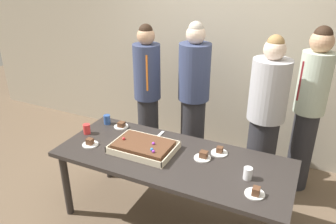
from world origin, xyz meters
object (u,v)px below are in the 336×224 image
plated_slice_far_left (121,125)px  drink_cup_nearest (107,120)px  party_table (172,164)px  plated_slice_near_left (255,193)px  drink_cup_middle (248,173)px  plated_slice_near_right (90,143)px  plated_slice_far_right (203,156)px  sheet_cake (144,147)px  person_striped_tie_right (148,95)px  drink_cup_far_end (87,129)px  person_green_shirt_behind (265,120)px  person_back_corner (309,108)px  person_serving_front (194,98)px  plated_slice_center_front (219,152)px  cake_server_utensil (159,136)px

plated_slice_far_left → drink_cup_nearest: drink_cup_nearest is taller
party_table → drink_cup_nearest: drink_cup_nearest is taller
plated_slice_near_left → drink_cup_middle: 0.20m
drink_cup_middle → plated_slice_near_right: bearing=-175.7°
plated_slice_far_right → sheet_cake: bearing=-168.9°
plated_slice_far_right → person_striped_tie_right: bearing=141.9°
sheet_cake → plated_slice_near_right: bearing=-165.1°
drink_cup_far_end → person_striped_tie_right: (0.24, 0.82, 0.12)m
drink_cup_nearest → person_green_shirt_behind: person_green_shirt_behind is taller
plated_slice_near_right → drink_cup_middle: 1.46m
sheet_cake → person_back_corner: size_ratio=0.32×
sheet_cake → plated_slice_near_right: size_ratio=3.80×
sheet_cake → person_serving_front: (0.10, 0.96, 0.15)m
plated_slice_center_front → drink_cup_nearest: 1.26m
plated_slice_near_left → plated_slice_far_right: size_ratio=1.00×
plated_slice_near_right → person_back_corner: bearing=34.8°
cake_server_utensil → person_serving_front: person_serving_front is taller
plated_slice_near_left → person_back_corner: (0.24, 1.32, 0.20)m
person_back_corner → sheet_cake: bearing=0.0°
drink_cup_nearest → cake_server_utensil: drink_cup_nearest is taller
person_green_shirt_behind → drink_cup_nearest: bearing=-23.0°
party_table → plated_slice_near_left: plated_slice_near_left is taller
person_back_corner → plated_slice_far_right: bearing=12.3°
plated_slice_far_right → cake_server_utensil: bearing=159.7°
sheet_cake → drink_cup_far_end: bearing=176.6°
plated_slice_far_left → party_table: bearing=-22.0°
person_green_shirt_behind → sheet_cake: bearing=0.0°
plated_slice_near_right → person_serving_front: bearing=61.0°
plated_slice_near_right → person_striped_tie_right: person_striped_tie_right is taller
plated_slice_near_right → plated_slice_far_right: 1.06m
person_serving_front → person_green_shirt_behind: 0.85m
plated_slice_near_left → drink_cup_middle: size_ratio=1.50×
party_table → person_back_corner: size_ratio=1.18×
plated_slice_near_right → drink_cup_middle: (1.46, 0.11, 0.03)m
drink_cup_nearest → cake_server_utensil: bearing=-0.5°
sheet_cake → cake_server_utensil: bearing=89.6°
plated_slice_near_left → person_green_shirt_behind: size_ratio=0.09×
person_striped_tie_right → person_back_corner: person_back_corner is taller
plated_slice_far_left → person_serving_front: (0.54, 0.66, 0.17)m
sheet_cake → person_back_corner: person_back_corner is taller
plated_slice_center_front → plated_slice_far_right: bearing=-126.6°
party_table → person_striped_tie_right: bearing=129.9°
plated_slice_center_front → drink_cup_nearest: size_ratio=1.50×
plated_slice_center_front → person_striped_tie_right: bearing=150.1°
plated_slice_near_left → plated_slice_far_right: 0.60m
party_table → cake_server_utensil: (-0.28, 0.29, 0.08)m
plated_slice_near_left → person_serving_front: size_ratio=0.09×
plated_slice_far_left → person_green_shirt_behind: bearing=18.9°
cake_server_utensil → party_table: bearing=-46.1°
sheet_cake → plated_slice_center_front: 0.69m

